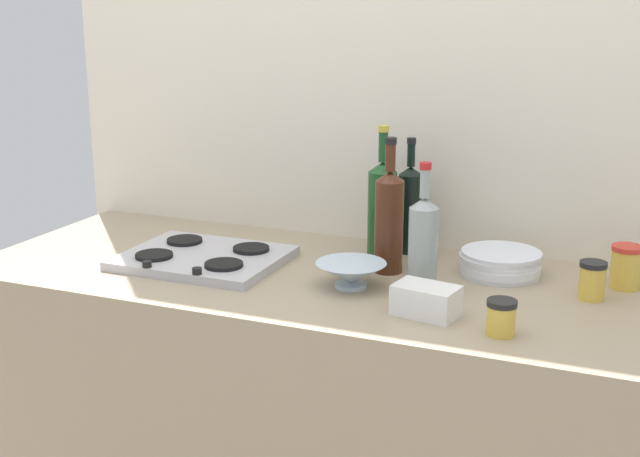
% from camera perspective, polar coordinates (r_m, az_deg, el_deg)
% --- Properties ---
extents(counter_block, '(1.80, 0.70, 0.90)m').
position_cam_1_polar(counter_block, '(2.29, 0.00, -13.90)').
color(counter_block, tan).
rests_on(counter_block, ground).
extents(backsplash_panel, '(1.90, 0.06, 2.44)m').
position_cam_1_polar(backsplash_panel, '(2.38, 3.53, 6.93)').
color(backsplash_panel, beige).
rests_on(backsplash_panel, ground).
extents(stovetop_hob, '(0.41, 0.33, 0.04)m').
position_cam_1_polar(stovetop_hob, '(2.22, -8.00, -1.98)').
color(stovetop_hob, '#B2B2B7').
rests_on(stovetop_hob, counter_block).
extents(plate_stack, '(0.20, 0.20, 0.06)m').
position_cam_1_polar(plate_stack, '(2.14, 12.25, -2.32)').
color(plate_stack, white).
rests_on(plate_stack, counter_block).
extents(wine_bottle_leftmost, '(0.07, 0.07, 0.31)m').
position_cam_1_polar(wine_bottle_leftmost, '(1.96, 7.08, -0.97)').
color(wine_bottle_leftmost, gray).
rests_on(wine_bottle_leftmost, counter_block).
extents(wine_bottle_mid_left, '(0.08, 0.08, 0.36)m').
position_cam_1_polar(wine_bottle_mid_left, '(2.20, 4.27, 1.36)').
color(wine_bottle_mid_left, '#19471E').
rests_on(wine_bottle_mid_left, counter_block).
extents(wine_bottle_mid_right, '(0.07, 0.07, 0.34)m').
position_cam_1_polar(wine_bottle_mid_right, '(2.10, 4.76, 0.63)').
color(wine_bottle_mid_right, '#472314').
rests_on(wine_bottle_mid_right, counter_block).
extents(wine_bottle_rightmost, '(0.06, 0.06, 0.32)m').
position_cam_1_polar(wine_bottle_rightmost, '(2.27, 6.16, 1.44)').
color(wine_bottle_rightmost, black).
rests_on(wine_bottle_rightmost, counter_block).
extents(mixing_bowl, '(0.17, 0.17, 0.06)m').
position_cam_1_polar(mixing_bowl, '(2.00, 2.13, -3.10)').
color(mixing_bowl, silver).
rests_on(mixing_bowl, counter_block).
extents(butter_dish, '(0.15, 0.11, 0.07)m').
position_cam_1_polar(butter_dish, '(1.84, 7.28, -4.91)').
color(butter_dish, white).
rests_on(butter_dish, counter_block).
extents(condiment_jar_front, '(0.06, 0.06, 0.09)m').
position_cam_1_polar(condiment_jar_front, '(2.02, 18.16, -3.39)').
color(condiment_jar_front, gold).
rests_on(condiment_jar_front, counter_block).
extents(condiment_jar_rear, '(0.06, 0.06, 0.08)m').
position_cam_1_polar(condiment_jar_rear, '(1.76, 12.31, -5.97)').
color(condiment_jar_rear, gold).
rests_on(condiment_jar_rear, counter_block).
extents(condiment_jar_spare, '(0.07, 0.07, 0.11)m').
position_cam_1_polar(condiment_jar_spare, '(2.12, 20.24, -2.47)').
color(condiment_jar_spare, gold).
rests_on(condiment_jar_spare, counter_block).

